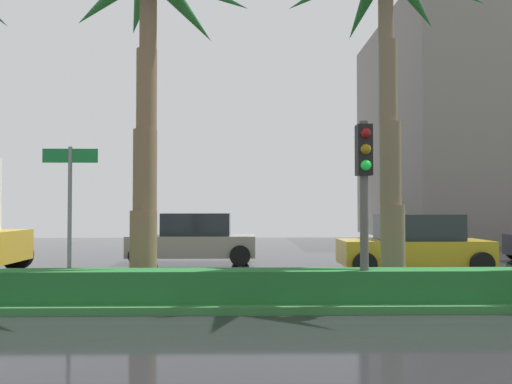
% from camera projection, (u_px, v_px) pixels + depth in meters
% --- Properties ---
extents(ground_plane, '(90.00, 42.00, 0.10)m').
position_uv_depth(ground_plane, '(48.00, 292.00, 12.40)').
color(ground_plane, black).
extents(median_strip, '(85.50, 4.00, 0.15)m').
position_uv_depth(median_strip, '(31.00, 294.00, 11.41)').
color(median_strip, '#2D6B33').
rests_on(median_strip, ground_plane).
extents(median_hedge, '(76.50, 0.70, 0.60)m').
position_uv_depth(median_hedge, '(1.00, 286.00, 10.02)').
color(median_hedge, '#1E6028').
rests_on(median_hedge, median_strip).
extents(palm_tree_centre, '(4.44, 4.36, 7.40)m').
position_uv_depth(palm_tree_centre, '(147.00, 22.00, 11.39)').
color(palm_tree_centre, brown).
rests_on(palm_tree_centre, median_strip).
extents(palm_tree_centre_right, '(4.60, 4.53, 7.88)m').
position_uv_depth(palm_tree_centre_right, '(386.00, 9.00, 11.88)').
color(palm_tree_centre_right, brown).
rests_on(palm_tree_centre_right, median_strip).
extents(traffic_signal_median_right, '(0.28, 0.43, 3.42)m').
position_uv_depth(traffic_signal_median_right, '(364.00, 177.00, 10.04)').
color(traffic_signal_median_right, '#4C4C47').
rests_on(traffic_signal_median_right, median_strip).
extents(street_name_sign, '(1.10, 0.08, 3.00)m').
position_uv_depth(street_name_sign, '(70.00, 200.00, 10.67)').
color(street_name_sign, slate).
rests_on(street_name_sign, median_strip).
extents(car_in_traffic_leading, '(4.30, 2.02, 1.72)m').
position_uv_depth(car_in_traffic_leading, '(194.00, 239.00, 18.33)').
color(car_in_traffic_leading, gray).
rests_on(car_in_traffic_leading, ground_plane).
extents(car_in_traffic_second, '(4.30, 2.02, 1.72)m').
position_uv_depth(car_in_traffic_second, '(415.00, 244.00, 15.80)').
color(car_in_traffic_second, '#B28C1E').
rests_on(car_in_traffic_second, ground_plane).
extents(building_far_right, '(14.82, 15.23, 13.71)m').
position_uv_depth(building_far_right, '(498.00, 129.00, 33.87)').
color(building_far_right, slate).
rests_on(building_far_right, ground_plane).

